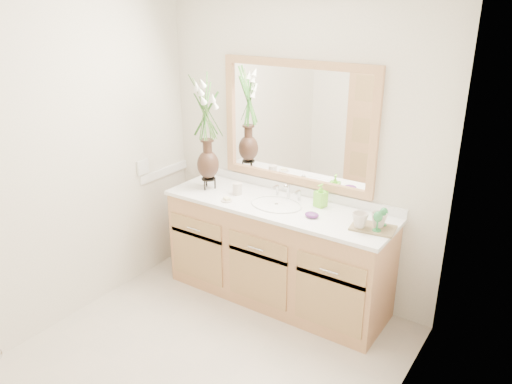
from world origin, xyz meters
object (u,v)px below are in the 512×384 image
Objects in this scene: flower_vase at (206,119)px; tray at (373,228)px; tumbler at (237,189)px; soap_bottle at (321,196)px.

flower_vase is 1.55m from tray.
tray is (1.16, -0.01, -0.04)m from tumbler.
soap_bottle is (0.67, 0.15, 0.03)m from tumbler.
tumbler is at bearing -155.60° from soap_bottle.
flower_vase is 2.93× the size of tray.
tray is (0.48, -0.16, -0.07)m from soap_bottle.
tumbler is 0.33× the size of tray.
tray is at bearing 0.50° from flower_vase.
flower_vase is at bearing 172.67° from tray.
soap_bottle is (0.95, 0.17, -0.51)m from flower_vase.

